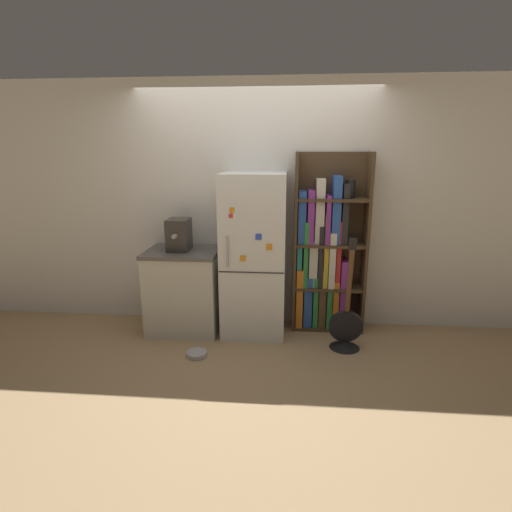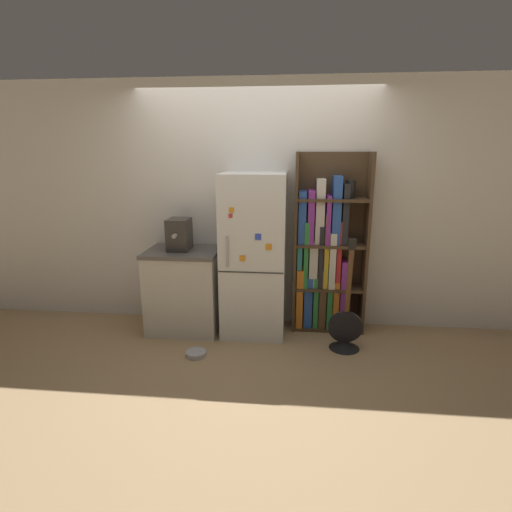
{
  "view_description": "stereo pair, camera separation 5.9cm",
  "coord_description": "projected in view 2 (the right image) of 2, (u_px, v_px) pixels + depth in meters",
  "views": [
    {
      "loc": [
        0.36,
        -3.78,
        1.86
      ],
      "look_at": [
        0.02,
        0.15,
        0.83
      ],
      "focal_mm": 28.0,
      "sensor_mm": 36.0,
      "label": 1
    },
    {
      "loc": [
        0.42,
        -3.78,
        1.86
      ],
      "look_at": [
        0.02,
        0.15,
        0.83
      ],
      "focal_mm": 28.0,
      "sensor_mm": 36.0,
      "label": 2
    }
  ],
  "objects": [
    {
      "name": "ground_plane",
      "position": [
        252.0,
        337.0,
        4.15
      ],
      "size": [
        16.0,
        16.0,
        0.0
      ],
      "primitive_type": "plane",
      "color": "tan"
    },
    {
      "name": "espresso_machine",
      "position": [
        179.0,
        234.0,
        4.11
      ],
      "size": [
        0.22,
        0.33,
        0.33
      ],
      "color": "#38332D",
      "rests_on": "kitchen_counter"
    },
    {
      "name": "kitchen_counter",
      "position": [
        185.0,
        290.0,
        4.26
      ],
      "size": [
        0.75,
        0.61,
        0.88
      ],
      "color": "beige",
      "rests_on": "ground_plane"
    },
    {
      "name": "wall_back",
      "position": [
        257.0,
        206.0,
        4.28
      ],
      "size": [
        8.0,
        0.05,
        2.6
      ],
      "color": "white",
      "rests_on": "ground_plane"
    },
    {
      "name": "guitar",
      "position": [
        345.0,
        333.0,
        3.87
      ],
      "size": [
        0.33,
        0.3,
        1.13
      ],
      "color": "black",
      "rests_on": "ground_plane"
    },
    {
      "name": "refrigerator",
      "position": [
        254.0,
        256.0,
        4.1
      ],
      "size": [
        0.65,
        0.6,
        1.67
      ],
      "color": "white",
      "rests_on": "ground_plane"
    },
    {
      "name": "pet_bowl",
      "position": [
        196.0,
        353.0,
        3.77
      ],
      "size": [
        0.2,
        0.2,
        0.04
      ],
      "color": "#B7B7BC",
      "rests_on": "ground_plane"
    },
    {
      "name": "bookshelf",
      "position": [
        325.0,
        254.0,
        4.18
      ],
      "size": [
        0.75,
        0.29,
        1.87
      ],
      "color": "#4C3823",
      "rests_on": "ground_plane"
    }
  ]
}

